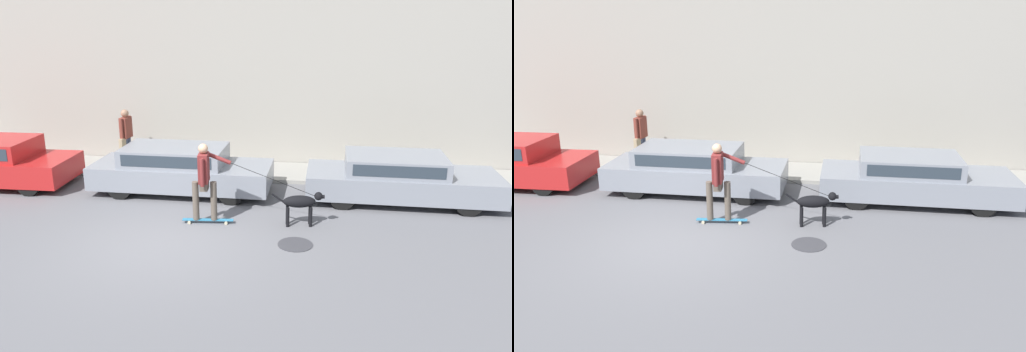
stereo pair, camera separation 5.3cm
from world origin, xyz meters
TOP-DOWN VIEW (x-y plane):
  - ground_plane at (0.00, 0.00)m, footprint 36.00×36.00m
  - back_wall at (0.00, 6.03)m, footprint 32.00×0.30m
  - sidewalk_curb at (0.00, 4.96)m, footprint 30.00×1.80m
  - parked_car_1 at (-0.50, 3.07)m, footprint 4.60×1.77m
  - parked_car_2 at (5.01, 3.07)m, footprint 4.63×1.84m
  - dog at (2.68, 1.23)m, footprint 1.14×0.36m
  - skateboarder at (0.61, 1.10)m, footprint 2.97×0.58m
  - pedestrian_with_bag at (-2.66, 4.98)m, footprint 0.26×0.70m
  - manhole_cover at (2.62, 0.22)m, footprint 0.70×0.70m

SIDE VIEW (x-z plane):
  - ground_plane at x=0.00m, z-range 0.00..0.00m
  - manhole_cover at x=2.62m, z-range 0.00..0.01m
  - sidewalk_curb at x=0.00m, z-range 0.00..0.10m
  - dog at x=2.68m, z-range 0.14..0.90m
  - parked_car_2 at x=5.01m, z-range 0.00..1.16m
  - parked_car_1 at x=-0.50m, z-range 0.00..1.21m
  - skateboarder at x=0.61m, z-range 0.13..1.93m
  - pedestrian_with_bag at x=-2.66m, z-range 0.20..1.88m
  - back_wall at x=0.00m, z-range 0.00..4.89m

